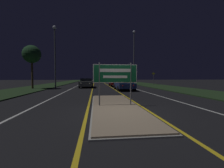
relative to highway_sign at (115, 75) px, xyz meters
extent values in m
plane|color=black|center=(0.00, -1.19, -1.64)|extent=(160.00, 160.00, 0.00)
cube|color=#999993|center=(0.00, 0.00, -1.62)|extent=(2.40, 8.22, 0.05)
cube|color=gray|center=(0.00, 0.00, -1.59)|extent=(2.28, 8.10, 0.10)
cube|color=#1E3319|center=(-9.50, 18.81, -1.60)|extent=(5.00, 100.00, 0.08)
cube|color=#1E3319|center=(9.50, 18.81, -1.60)|extent=(5.00, 100.00, 0.08)
cube|color=gold|center=(-1.39, 23.81, -1.64)|extent=(0.12, 70.00, 0.01)
cube|color=gold|center=(1.39, 23.81, -1.64)|extent=(0.12, 70.00, 0.01)
cube|color=silver|center=(-4.20, 23.81, -1.64)|extent=(0.12, 70.00, 0.01)
cube|color=silver|center=(4.20, 23.81, -1.64)|extent=(0.12, 70.00, 0.01)
cube|color=silver|center=(-7.20, 23.81, -1.64)|extent=(0.10, 70.00, 0.01)
cube|color=silver|center=(7.20, 23.81, -1.64)|extent=(0.10, 70.00, 0.01)
cylinder|color=#56565B|center=(-0.82, 0.00, -0.45)|extent=(0.07, 0.07, 2.20)
cylinder|color=#56565B|center=(0.82, 0.00, -0.45)|extent=(0.07, 0.07, 2.20)
cube|color=#0F512D|center=(0.00, 0.00, 0.09)|extent=(2.27, 0.04, 0.94)
cube|color=white|center=(0.00, -0.02, 0.09)|extent=(2.27, 0.00, 0.94)
cube|color=#0F512D|center=(0.00, -0.02, 0.09)|extent=(2.20, 0.01, 0.88)
cube|color=white|center=(0.00, -0.02, 0.25)|extent=(1.59, 0.01, 0.17)
cube|color=white|center=(0.00, -0.02, -0.08)|extent=(1.25, 0.01, 0.13)
cylinder|color=#56565B|center=(-6.53, 13.91, 2.46)|extent=(0.18, 0.18, 8.21)
sphere|color=white|center=(-6.53, 13.91, 6.71)|extent=(0.48, 0.48, 0.48)
cylinder|color=#56565B|center=(6.36, 20.56, 3.36)|extent=(0.18, 0.18, 10.00)
sphere|color=white|center=(6.36, 20.56, 8.51)|extent=(0.49, 0.49, 0.49)
cube|color=navy|center=(2.36, 9.79, -1.05)|extent=(1.84, 4.56, 0.56)
cube|color=black|center=(2.36, 9.51, -0.50)|extent=(1.62, 2.37, 0.54)
sphere|color=red|center=(1.79, 7.53, -0.98)|extent=(0.14, 0.14, 0.14)
sphere|color=red|center=(2.93, 7.53, -0.98)|extent=(0.14, 0.14, 0.14)
cylinder|color=black|center=(1.48, 11.20, -1.33)|extent=(0.22, 0.63, 0.63)
cylinder|color=black|center=(3.24, 11.20, -1.33)|extent=(0.22, 0.63, 0.63)
cylinder|color=black|center=(1.48, 8.37, -1.33)|extent=(0.22, 0.63, 0.63)
cylinder|color=black|center=(3.24, 8.37, -1.33)|extent=(0.22, 0.63, 0.63)
cube|color=maroon|center=(2.37, 17.42, -1.00)|extent=(1.83, 4.44, 0.61)
cube|color=black|center=(2.37, 17.15, -0.44)|extent=(1.61, 2.31, 0.50)
sphere|color=red|center=(1.80, 15.22, -0.92)|extent=(0.14, 0.14, 0.14)
sphere|color=red|center=(2.94, 15.22, -0.92)|extent=(0.14, 0.14, 0.14)
cylinder|color=black|center=(1.49, 18.79, -1.30)|extent=(0.22, 0.68, 0.68)
cylinder|color=black|center=(3.24, 18.79, -1.30)|extent=(0.22, 0.68, 0.68)
cylinder|color=black|center=(1.49, 16.04, -1.30)|extent=(0.22, 0.68, 0.68)
cylinder|color=black|center=(3.24, 16.04, -1.30)|extent=(0.22, 0.68, 0.68)
cube|color=#4C514C|center=(-2.34, 14.95, -1.02)|extent=(1.85, 4.63, 0.65)
cube|color=black|center=(-2.34, 15.23, -0.49)|extent=(1.63, 2.41, 0.41)
sphere|color=white|center=(-2.91, 12.66, -0.94)|extent=(0.14, 0.14, 0.14)
sphere|color=white|center=(-1.76, 12.66, -0.94)|extent=(0.14, 0.14, 0.14)
cylinder|color=black|center=(-3.22, 13.52, -1.34)|extent=(0.22, 0.60, 0.60)
cylinder|color=black|center=(-1.45, 13.52, -1.34)|extent=(0.22, 0.60, 0.60)
cylinder|color=black|center=(-3.22, 16.39, -1.34)|extent=(0.22, 0.60, 0.60)
cylinder|color=black|center=(-1.45, 16.39, -1.34)|extent=(0.22, 0.60, 0.60)
cylinder|color=#56565B|center=(9.70, 19.05, -0.48)|extent=(0.06, 0.06, 2.17)
cube|color=yellow|center=(9.70, 19.05, 0.54)|extent=(0.60, 0.02, 0.60)
cylinder|color=#4C3823|center=(-9.06, 12.60, 0.38)|extent=(0.24, 0.24, 3.89)
sphere|color=#1E4223|center=(-9.06, 12.60, 2.83)|extent=(2.24, 2.24, 2.24)
camera|label=1|loc=(-1.03, -7.63, -0.10)|focal=24.00mm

